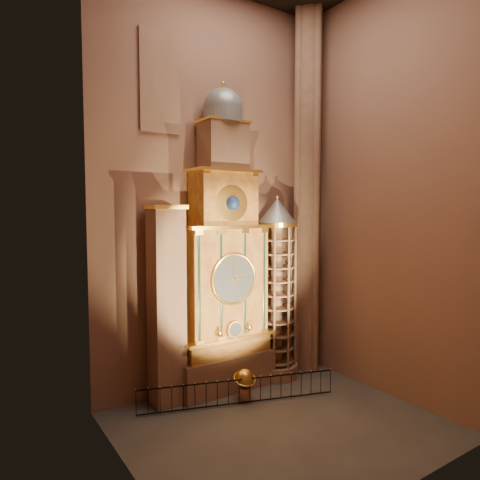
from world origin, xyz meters
TOP-DOWN VIEW (x-y plane):
  - floor at (0.00, 0.00)m, footprint 14.00×14.00m
  - wall_back at (0.00, 6.00)m, footprint 22.00×0.00m
  - wall_left at (-7.00, 0.00)m, footprint 0.00×22.00m
  - wall_right at (7.00, 0.00)m, footprint 0.00×22.00m
  - astronomical_clock at (0.00, 4.96)m, footprint 5.60×2.41m
  - portrait_tower at (-3.40, 4.98)m, footprint 1.80×1.60m
  - stair_turret at (3.50, 4.70)m, footprint 2.50×2.50m
  - gothic_pier at (6.10, 5.00)m, footprint 2.04×2.04m
  - stained_glass_window at (-3.20, 5.92)m, footprint 2.20×0.14m
  - celestial_globe at (0.04, 2.96)m, footprint 1.36×1.31m
  - iron_railing at (-0.45, 2.76)m, footprint 9.72×3.30m

SIDE VIEW (x-z plane):
  - floor at x=0.00m, z-range 0.00..0.00m
  - iron_railing at x=-0.45m, z-range 0.06..1.34m
  - celestial_globe at x=0.04m, z-range 0.17..1.86m
  - portrait_tower at x=-3.40m, z-range 0.05..10.25m
  - stair_turret at x=3.50m, z-range -0.13..10.67m
  - astronomical_clock at x=0.00m, z-range -1.67..15.03m
  - wall_back at x=0.00m, z-range 0.00..22.00m
  - wall_left at x=-7.00m, z-range 0.00..22.00m
  - wall_right at x=7.00m, z-range 0.00..22.00m
  - gothic_pier at x=6.10m, z-range 0.00..22.00m
  - stained_glass_window at x=-3.20m, z-range 13.90..19.10m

